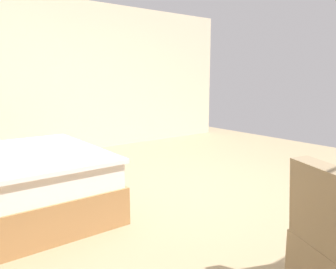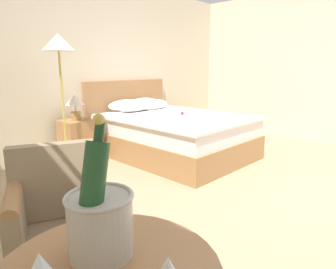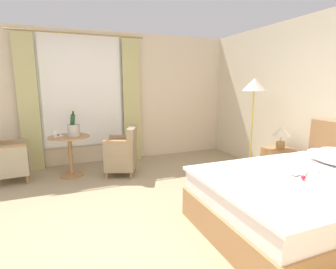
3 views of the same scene
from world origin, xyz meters
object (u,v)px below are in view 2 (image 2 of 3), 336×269
Objects in this scene: bed at (170,132)px; champagne_bucket at (100,216)px; wine_glass_near_bucket at (40,268)px; floor_lamp_brass at (59,54)px; bedside_lamp at (75,103)px; armchair_by_window at (61,228)px; nightstand at (78,140)px.

bed is 3.72m from champagne_bucket.
wine_glass_near_bucket is at bearing -141.11° from bed.
bedside_lamp is at bearing 42.90° from floor_lamp_brass.
armchair_by_window is (-1.41, -2.32, -0.45)m from bedside_lamp.
bed reaches higher than bedside_lamp.
floor_lamp_brass is 2.52m from armchair_by_window.
champagne_bucket reaches higher than armchair_by_window.
champagne_bucket reaches higher than nightstand.
wine_glass_near_bucket is at bearing -117.66° from armchair_by_window.
floor_lamp_brass is 3.34m from wine_glass_near_bucket.
floor_lamp_brass is (-0.34, -0.32, 1.21)m from nightstand.
bedside_lamp is 2.31× the size of wine_glass_near_bucket.
floor_lamp_brass is (-0.34, -0.32, 0.66)m from bedside_lamp.
bed reaches higher than nightstand.
champagne_bucket is (-1.31, -2.81, -0.63)m from floor_lamp_brass.
nightstand is 1.66× the size of bedside_lamp.
bed is at bearing 31.20° from armchair_by_window.
champagne_bucket is at bearing 20.09° from wine_glass_near_bucket.
champagne_bucket reaches higher than bed.
wine_glass_near_bucket is at bearing -159.91° from champagne_bucket.
wine_glass_near_bucket is at bearing -120.39° from bedside_lamp.
bed is at bearing 40.13° from champagne_bucket.
champagne_bucket is (-2.82, -2.37, 0.53)m from bed.
bed is 1.39m from nightstand.
bedside_lamp is 0.41× the size of armchair_by_window.
armchair_by_window is (-1.41, -2.32, 0.10)m from nightstand.
wine_glass_near_bucket is (-0.23, -0.08, -0.02)m from champagne_bucket.
bed is 1.48m from bedside_lamp.
nightstand is at bearing 59.61° from wine_glass_near_bucket.
bed is at bearing -16.08° from floor_lamp_brass.
wine_glass_near_bucket is at bearing -118.04° from floor_lamp_brass.
champagne_bucket is 0.97m from armchair_by_window.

